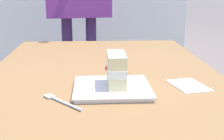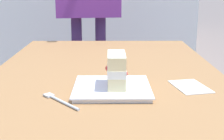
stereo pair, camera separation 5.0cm
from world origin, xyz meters
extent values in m
cylinder|color=olive|center=(-0.76, -0.38, 0.33)|extent=(0.07, 0.07, 0.66)
cylinder|color=olive|center=(-0.76, 0.38, 0.33)|extent=(0.07, 0.07, 0.66)
cube|color=olive|center=(0.00, 0.00, 0.68)|extent=(1.65, 0.88, 0.04)
cube|color=white|center=(0.10, 0.02, 0.71)|extent=(0.23, 0.23, 0.01)
cube|color=white|center=(0.10, 0.02, 0.72)|extent=(0.24, 0.24, 0.00)
cube|color=beige|center=(0.10, 0.03, 0.74)|extent=(0.13, 0.06, 0.04)
cube|color=white|center=(0.10, 0.03, 0.77)|extent=(0.13, 0.06, 0.02)
sphere|color=red|center=(0.14, 0.06, 0.77)|extent=(0.02, 0.02, 0.02)
sphere|color=red|center=(0.10, 0.06, 0.78)|extent=(0.01, 0.01, 0.01)
sphere|color=red|center=(0.08, 0.01, 0.77)|extent=(0.02, 0.02, 0.02)
cube|color=beige|center=(0.10, 0.03, 0.80)|extent=(0.13, 0.06, 0.04)
cube|color=white|center=(0.10, 0.03, 0.82)|extent=(0.12, 0.05, 0.00)
cylinder|color=silver|center=(0.22, -0.12, 0.71)|extent=(0.11, 0.10, 0.01)
cube|color=silver|center=(0.15, -0.17, 0.71)|extent=(0.04, 0.04, 0.01)
cube|color=silver|center=(0.06, 0.28, 0.71)|extent=(0.17, 0.13, 0.00)
cylinder|color=#452855|center=(-1.20, -0.22, 0.40)|extent=(0.07, 0.07, 0.81)
cylinder|color=#452855|center=(-1.22, -0.05, 0.40)|extent=(0.07, 0.07, 0.81)
camera|label=1|loc=(1.10, -0.04, 1.04)|focal=52.93mm
camera|label=2|loc=(1.10, 0.01, 1.04)|focal=52.93mm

